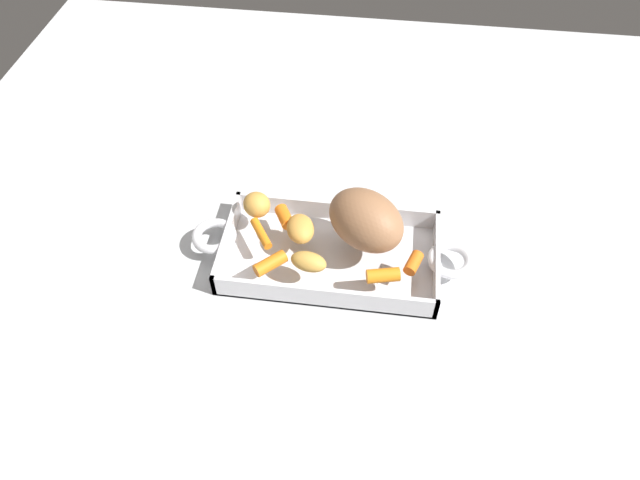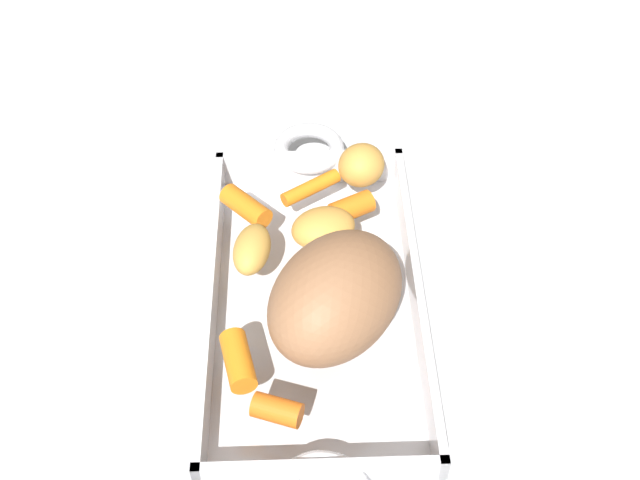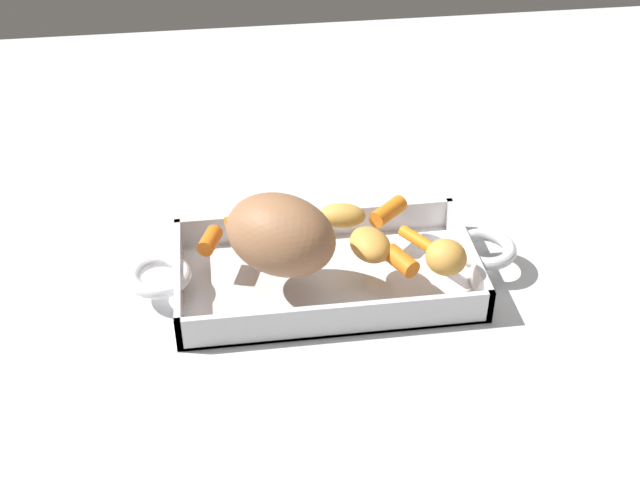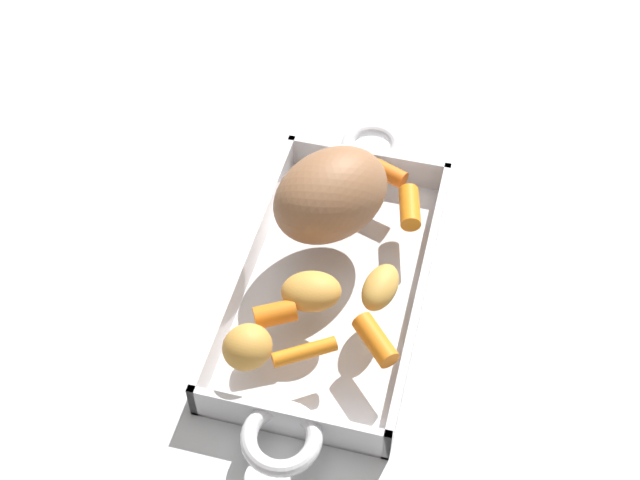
% 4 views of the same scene
% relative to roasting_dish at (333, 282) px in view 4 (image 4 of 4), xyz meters
% --- Properties ---
extents(ground_plane, '(1.69, 1.69, 0.00)m').
position_rel_roasting_dish_xyz_m(ground_plane, '(0.00, 0.00, -0.02)').
color(ground_plane, silver).
extents(roasting_dish, '(0.49, 0.20, 0.05)m').
position_rel_roasting_dish_xyz_m(roasting_dish, '(0.00, 0.00, 0.00)').
color(roasting_dish, silver).
rests_on(roasting_dish, ground_plane).
extents(pork_roast, '(0.17, 0.16, 0.10)m').
position_rel_roasting_dish_xyz_m(pork_roast, '(-0.06, -0.02, 0.08)').
color(pork_roast, '#996846').
rests_on(pork_roast, roasting_dish).
extents(baby_carrot_short, '(0.03, 0.05, 0.02)m').
position_rel_roasting_dish_xyz_m(baby_carrot_short, '(-0.14, 0.03, 0.04)').
color(baby_carrot_short, orange).
rests_on(baby_carrot_short, roasting_dish).
extents(baby_carrot_northwest, '(0.04, 0.05, 0.02)m').
position_rel_roasting_dish_xyz_m(baby_carrot_northwest, '(0.09, -0.04, 0.04)').
color(baby_carrot_northwest, orange).
rests_on(baby_carrot_northwest, roasting_dish).
extents(baby_carrot_southwest, '(0.06, 0.03, 0.02)m').
position_rel_roasting_dish_xyz_m(baby_carrot_southwest, '(-0.09, 0.07, 0.04)').
color(baby_carrot_southwest, orange).
rests_on(baby_carrot_southwest, roasting_dish).
extents(baby_carrot_northeast, '(0.05, 0.06, 0.02)m').
position_rel_roasting_dish_xyz_m(baby_carrot_northeast, '(0.12, -0.00, 0.04)').
color(baby_carrot_northeast, orange).
rests_on(baby_carrot_northeast, roasting_dish).
extents(baby_carrot_center_right, '(0.06, 0.05, 0.02)m').
position_rel_roasting_dish_xyz_m(baby_carrot_center_right, '(0.09, 0.07, 0.04)').
color(baby_carrot_center_right, orange).
rests_on(baby_carrot_center_right, roasting_dish).
extents(potato_halved, '(0.07, 0.05, 0.03)m').
position_rel_roasting_dish_xyz_m(potato_halved, '(0.03, 0.06, 0.05)').
color(potato_halved, gold).
rests_on(potato_halved, roasting_dish).
extents(potato_golden_large, '(0.06, 0.07, 0.03)m').
position_rel_roasting_dish_xyz_m(potato_golden_large, '(0.05, -0.01, 0.05)').
color(potato_golden_large, gold).
rests_on(potato_golden_large, roasting_dish).
extents(potato_golden_small, '(0.07, 0.07, 0.04)m').
position_rel_roasting_dish_xyz_m(potato_golden_small, '(0.14, -0.05, 0.05)').
color(potato_golden_small, gold).
rests_on(potato_golden_small, roasting_dish).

